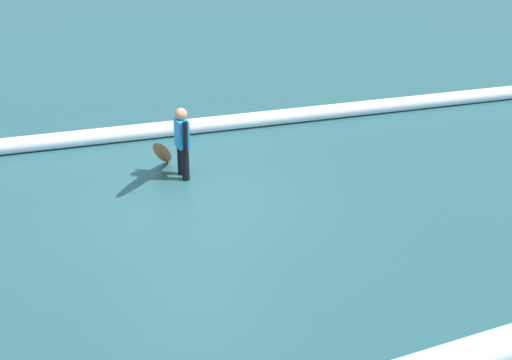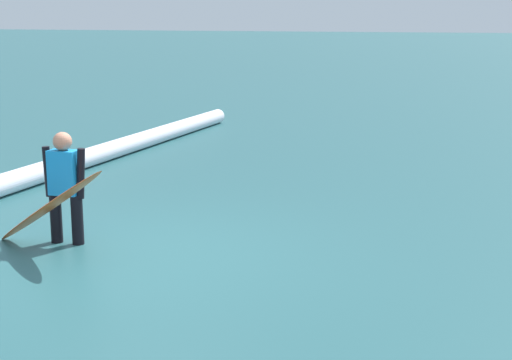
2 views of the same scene
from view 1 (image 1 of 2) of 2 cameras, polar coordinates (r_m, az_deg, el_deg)
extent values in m
plane|color=#26575B|center=(11.36, -5.72, -1.71)|extent=(194.04, 194.04, 0.00)
cylinder|color=black|center=(12.04, -6.11, 1.32)|extent=(0.14, 0.14, 0.59)
cylinder|color=black|center=(12.29, -6.49, 1.78)|extent=(0.14, 0.14, 0.59)
cube|color=#198CD8|center=(11.97, -6.42, 4.03)|extent=(0.20, 0.34, 0.52)
sphere|color=tan|center=(11.85, -6.50, 5.69)|extent=(0.22, 0.22, 0.22)
cylinder|color=black|center=(11.78, -6.12, 3.70)|extent=(0.09, 0.13, 0.60)
cylinder|color=black|center=(12.17, -6.71, 4.34)|extent=(0.09, 0.11, 0.59)
ellipsoid|color=#E55926|center=(11.99, -8.08, 2.31)|extent=(0.85, 1.77, 1.09)
ellipsoid|color=blue|center=(11.99, -8.08, 2.33)|extent=(0.56, 1.39, 0.88)
cylinder|color=white|center=(14.51, -4.17, 4.80)|extent=(17.79, 1.51, 0.33)
camera|label=2|loc=(8.17, -56.47, -2.76)|focal=54.31mm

